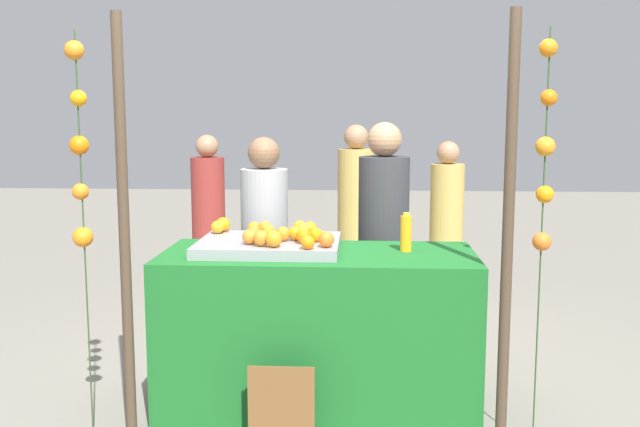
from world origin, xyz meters
TOP-DOWN VIEW (x-y plane):
  - ground_plane at (0.00, 0.00)m, footprint 24.00×24.00m
  - stall_counter at (0.00, 0.00)m, footprint 1.76×0.78m
  - orange_tray at (-0.28, 0.05)m, footprint 0.80×0.64m
  - orange_0 at (-0.37, 0.07)m, footprint 0.08×0.08m
  - orange_1 at (-0.20, 0.01)m, footprint 0.08×0.08m
  - orange_2 at (-0.08, -0.05)m, footprint 0.08×0.08m
  - orange_3 at (-0.13, 0.04)m, footprint 0.08×0.08m
  - orange_4 at (-0.04, -0.22)m, footprint 0.08×0.08m
  - orange_5 at (-0.30, 0.12)m, footprint 0.08×0.08m
  - orange_6 at (-0.62, 0.24)m, footprint 0.08×0.08m
  - orange_7 at (-0.60, 0.31)m, footprint 0.09×0.09m
  - orange_8 at (-0.40, 0.22)m, footprint 0.08×0.08m
  - orange_9 at (-0.09, 0.12)m, footprint 0.09×0.09m
  - orange_10 at (-0.23, -0.18)m, footprint 0.09×0.09m
  - orange_11 at (-0.33, 0.21)m, footprint 0.08×0.08m
  - orange_12 at (-0.30, -0.15)m, footprint 0.09×0.09m
  - orange_13 at (-0.01, -0.00)m, footprint 0.08×0.08m
  - orange_14 at (-0.13, 0.31)m, footprint 0.07×0.07m
  - orange_15 at (-0.06, 0.22)m, footprint 0.08×0.08m
  - orange_16 at (-0.37, -0.10)m, footprint 0.08×0.08m
  - orange_17 at (0.05, -0.16)m, footprint 0.09×0.09m
  - juice_bottle at (0.49, 0.07)m, footprint 0.07×0.07m
  - chalkboard_sign at (-0.15, -0.54)m, footprint 0.34×0.03m
  - vendor_left at (-0.40, 0.70)m, footprint 0.31×0.31m
  - vendor_right at (0.38, 0.71)m, footprint 0.33×0.33m
  - crowd_person_0 at (-1.16, 2.46)m, footprint 0.30×0.30m
  - crowd_person_1 at (0.98, 2.33)m, footprint 0.29×0.29m
  - crowd_person_2 at (0.18, 2.42)m, footprint 0.32×0.32m
  - canopy_post_left at (-0.96, -0.43)m, footprint 0.06×0.06m
  - canopy_post_right at (0.96, -0.43)m, footprint 0.06×0.06m
  - garland_strand_left at (-1.17, -0.44)m, footprint 0.10×0.11m
  - garland_strand_right at (1.13, -0.42)m, footprint 0.10×0.10m

SIDE VIEW (x-z plane):
  - ground_plane at x=0.00m, z-range 0.00..0.00m
  - chalkboard_sign at x=-0.15m, z-range -0.01..0.46m
  - stall_counter at x=0.00m, z-range 0.00..0.93m
  - crowd_person_1 at x=0.98m, z-range -0.05..1.42m
  - crowd_person_0 at x=-1.16m, z-range -0.05..1.47m
  - vendor_left at x=-0.40m, z-range -0.05..1.50m
  - crowd_person_2 at x=0.18m, z-range -0.06..1.56m
  - vendor_right at x=0.38m, z-range -0.06..1.60m
  - orange_tray at x=-0.28m, z-range 0.93..0.99m
  - orange_14 at x=-0.13m, z-range 0.99..1.07m
  - orange_4 at x=-0.04m, z-range 0.99..1.07m
  - orange_5 at x=-0.30m, z-range 0.99..1.07m
  - orange_8 at x=-0.40m, z-range 0.99..1.07m
  - orange_6 at x=-0.62m, z-range 0.99..1.07m
  - orange_0 at x=-0.37m, z-range 0.99..1.07m
  - orange_13 at x=-0.01m, z-range 0.99..1.07m
  - orange_15 at x=-0.06m, z-range 0.99..1.07m
  - orange_1 at x=-0.20m, z-range 0.99..1.08m
  - orange_2 at x=-0.08m, z-range 0.99..1.08m
  - orange_11 at x=-0.33m, z-range 0.99..1.08m
  - orange_3 at x=-0.13m, z-range 0.99..1.08m
  - orange_16 at x=-0.37m, z-range 0.99..1.08m
  - orange_17 at x=0.05m, z-range 0.99..1.08m
  - orange_9 at x=-0.09m, z-range 0.99..1.08m
  - orange_12 at x=-0.30m, z-range 0.99..1.08m
  - juice_bottle at x=0.49m, z-range 0.93..1.15m
  - orange_7 at x=-0.60m, z-range 0.99..1.08m
  - orange_10 at x=-0.23m, z-range 0.99..1.08m
  - canopy_post_left at x=-0.96m, z-range 0.00..2.20m
  - canopy_post_right at x=0.96m, z-range 0.00..2.20m
  - garland_strand_right at x=1.13m, z-range 0.45..2.56m
  - garland_strand_left at x=-1.17m, z-range 0.45..2.56m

